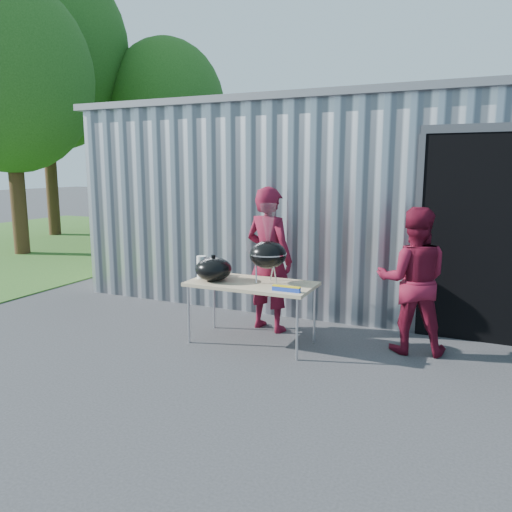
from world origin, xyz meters
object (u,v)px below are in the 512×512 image
at_px(kettle_grill, 268,248).
at_px(person_bystander, 413,280).
at_px(folding_table, 252,286).
at_px(person_cook, 269,259).

xyz_separation_m(kettle_grill, person_bystander, (1.60, 0.43, -0.33)).
bearing_deg(folding_table, kettle_grill, 20.10).
distance_m(kettle_grill, person_bystander, 1.69).
bearing_deg(person_cook, folding_table, 105.45).
xyz_separation_m(folding_table, person_bystander, (1.79, 0.50, 0.13)).
relative_size(kettle_grill, person_cook, 0.50).
bearing_deg(kettle_grill, folding_table, -159.90).
height_order(kettle_grill, person_bystander, kettle_grill).
xyz_separation_m(folding_table, kettle_grill, (0.18, 0.07, 0.46)).
height_order(kettle_grill, person_cook, person_cook).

